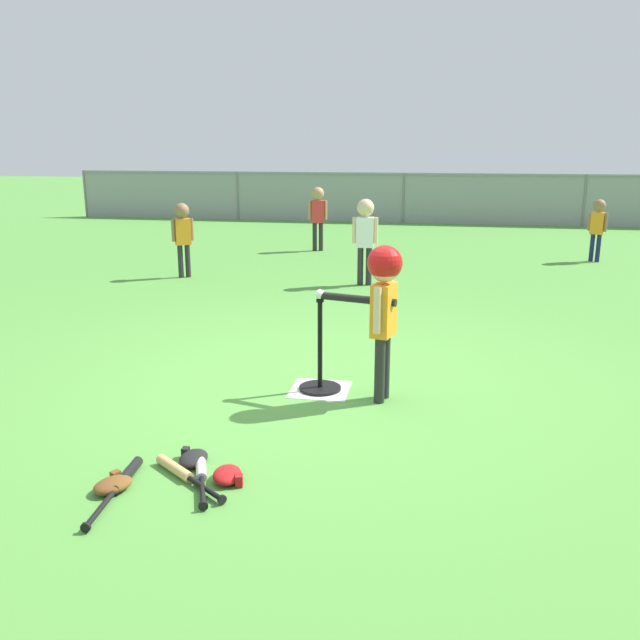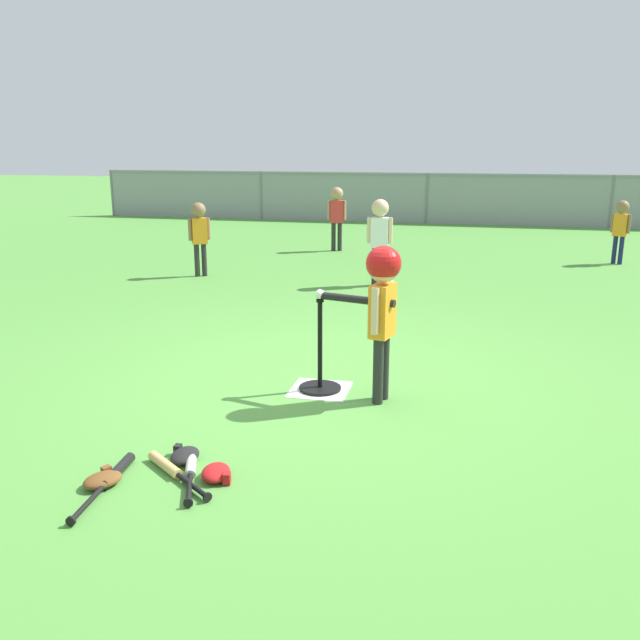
{
  "view_description": "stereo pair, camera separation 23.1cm",
  "coord_description": "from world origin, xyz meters",
  "px_view_note": "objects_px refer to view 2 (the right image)",
  "views": [
    {
      "loc": [
        0.89,
        -4.94,
        1.83
      ],
      "look_at": [
        0.04,
        -0.18,
        0.55
      ],
      "focal_mm": 37.9,
      "sensor_mm": 36.0,
      "label": 1
    },
    {
      "loc": [
        1.12,
        -4.9,
        1.83
      ],
      "look_at": [
        0.04,
        -0.18,
        0.55
      ],
      "focal_mm": 37.9,
      "sensor_mm": 36.0,
      "label": 2
    }
  ],
  "objects_px": {
    "spare_bat_silver": "(191,468)",
    "spare_bat_wood": "(171,469)",
    "spare_bat_black": "(112,477)",
    "glove_by_plate": "(185,455)",
    "batting_tee": "(320,375)",
    "fielder_deep_right": "(199,229)",
    "batter_child": "(382,292)",
    "fielder_near_right": "(380,230)",
    "glove_near_bats": "(216,473)",
    "baseball_on_tee": "(320,294)",
    "glove_tossed_aside": "(103,480)",
    "fielder_near_left": "(337,210)",
    "fielder_deep_center": "(621,223)"
  },
  "relations": [
    {
      "from": "fielder_near_right",
      "to": "fielder_deep_right",
      "type": "relative_size",
      "value": 1.09
    },
    {
      "from": "fielder_near_right",
      "to": "spare_bat_wood",
      "type": "relative_size",
      "value": 2.08
    },
    {
      "from": "fielder_near_right",
      "to": "spare_bat_wood",
      "type": "bearing_deg",
      "value": -94.32
    },
    {
      "from": "spare_bat_wood",
      "to": "fielder_deep_right",
      "type": "bearing_deg",
      "value": 110.91
    },
    {
      "from": "fielder_deep_center",
      "to": "spare_bat_black",
      "type": "relative_size",
      "value": 1.37
    },
    {
      "from": "fielder_near_right",
      "to": "glove_tossed_aside",
      "type": "height_order",
      "value": "fielder_near_right"
    },
    {
      "from": "fielder_deep_right",
      "to": "spare_bat_silver",
      "type": "relative_size",
      "value": 1.75
    },
    {
      "from": "batting_tee",
      "to": "glove_near_bats",
      "type": "xyz_separation_m",
      "value": [
        -0.25,
        -1.5,
        -0.08
      ]
    },
    {
      "from": "baseball_on_tee",
      "to": "glove_tossed_aside",
      "type": "relative_size",
      "value": 0.27
    },
    {
      "from": "baseball_on_tee",
      "to": "batter_child",
      "type": "height_order",
      "value": "batter_child"
    },
    {
      "from": "fielder_deep_right",
      "to": "spare_bat_silver",
      "type": "bearing_deg",
      "value": -68.0
    },
    {
      "from": "batter_child",
      "to": "glove_near_bats",
      "type": "bearing_deg",
      "value": -117.72
    },
    {
      "from": "spare_bat_silver",
      "to": "spare_bat_wood",
      "type": "xyz_separation_m",
      "value": [
        -0.11,
        -0.04,
        0.0
      ]
    },
    {
      "from": "fielder_near_left",
      "to": "fielder_near_right",
      "type": "height_order",
      "value": "fielder_near_right"
    },
    {
      "from": "fielder_near_left",
      "to": "glove_by_plate",
      "type": "relative_size",
      "value": 4.87
    },
    {
      "from": "glove_near_bats",
      "to": "fielder_near_left",
      "type": "bearing_deg",
      "value": 96.87
    },
    {
      "from": "spare_bat_wood",
      "to": "spare_bat_black",
      "type": "xyz_separation_m",
      "value": [
        -0.28,
        -0.16,
        0.0
      ]
    },
    {
      "from": "batting_tee",
      "to": "fielder_deep_right",
      "type": "bearing_deg",
      "value": 123.23
    },
    {
      "from": "fielder_deep_center",
      "to": "spare_bat_silver",
      "type": "relative_size",
      "value": 1.66
    },
    {
      "from": "batter_child",
      "to": "spare_bat_wood",
      "type": "relative_size",
      "value": 2.1
    },
    {
      "from": "fielder_deep_center",
      "to": "glove_near_bats",
      "type": "bearing_deg",
      "value": -113.98
    },
    {
      "from": "fielder_deep_right",
      "to": "spare_bat_black",
      "type": "distance_m",
      "value": 6.03
    },
    {
      "from": "fielder_deep_center",
      "to": "spare_bat_black",
      "type": "distance_m",
      "value": 9.04
    },
    {
      "from": "baseball_on_tee",
      "to": "glove_near_bats",
      "type": "bearing_deg",
      "value": -99.55
    },
    {
      "from": "glove_near_bats",
      "to": "batter_child",
      "type": "bearing_deg",
      "value": 62.28
    },
    {
      "from": "spare_bat_silver",
      "to": "spare_bat_black",
      "type": "height_order",
      "value": "same"
    },
    {
      "from": "fielder_deep_center",
      "to": "spare_bat_wood",
      "type": "relative_size",
      "value": 1.8
    },
    {
      "from": "fielder_deep_center",
      "to": "batter_child",
      "type": "bearing_deg",
      "value": -113.16
    },
    {
      "from": "fielder_near_left",
      "to": "spare_bat_silver",
      "type": "relative_size",
      "value": 1.85
    },
    {
      "from": "fielder_deep_right",
      "to": "glove_by_plate",
      "type": "xyz_separation_m",
      "value": [
        2.13,
        -5.37,
        -0.63
      ]
    },
    {
      "from": "fielder_near_right",
      "to": "glove_by_plate",
      "type": "xyz_separation_m",
      "value": [
        -0.4,
        -5.29,
        -0.69
      ]
    },
    {
      "from": "fielder_deep_right",
      "to": "fielder_deep_center",
      "type": "bearing_deg",
      "value": 21.75
    },
    {
      "from": "batting_tee",
      "to": "glove_near_bats",
      "type": "relative_size",
      "value": 2.86
    },
    {
      "from": "glove_near_bats",
      "to": "fielder_deep_right",
      "type": "bearing_deg",
      "value": 113.36
    },
    {
      "from": "fielder_deep_right",
      "to": "spare_bat_silver",
      "type": "distance_m",
      "value": 5.97
    },
    {
      "from": "fielder_near_right",
      "to": "spare_bat_wood",
      "type": "distance_m",
      "value": 5.52
    },
    {
      "from": "batter_child",
      "to": "spare_bat_black",
      "type": "relative_size",
      "value": 1.59
    },
    {
      "from": "baseball_on_tee",
      "to": "glove_by_plate",
      "type": "xyz_separation_m",
      "value": [
        -0.52,
        -1.34,
        -0.71
      ]
    },
    {
      "from": "batting_tee",
      "to": "glove_tossed_aside",
      "type": "xyz_separation_m",
      "value": [
        -0.83,
        -1.71,
        -0.08
      ]
    },
    {
      "from": "batting_tee",
      "to": "fielder_near_right",
      "type": "relative_size",
      "value": 0.63
    },
    {
      "from": "spare_bat_black",
      "to": "glove_by_plate",
      "type": "relative_size",
      "value": 3.19
    },
    {
      "from": "baseball_on_tee",
      "to": "fielder_deep_center",
      "type": "bearing_deg",
      "value": 62.99
    },
    {
      "from": "glove_tossed_aside",
      "to": "spare_bat_wood",
      "type": "bearing_deg",
      "value": 34.1
    },
    {
      "from": "batting_tee",
      "to": "fielder_deep_right",
      "type": "xyz_separation_m",
      "value": [
        -2.64,
        4.04,
        0.55
      ]
    },
    {
      "from": "fielder_near_left",
      "to": "fielder_deep_right",
      "type": "xyz_separation_m",
      "value": [
        -1.4,
        -2.68,
        -0.04
      ]
    },
    {
      "from": "spare_bat_silver",
      "to": "spare_bat_black",
      "type": "distance_m",
      "value": 0.43
    },
    {
      "from": "glove_near_bats",
      "to": "glove_tossed_aside",
      "type": "xyz_separation_m",
      "value": [
        -0.58,
        -0.21,
        0.0
      ]
    },
    {
      "from": "fielder_near_left",
      "to": "spare_bat_black",
      "type": "relative_size",
      "value": 1.53
    },
    {
      "from": "baseball_on_tee",
      "to": "batter_child",
      "type": "relative_size",
      "value": 0.06
    },
    {
      "from": "spare_bat_black",
      "to": "glove_by_plate",
      "type": "distance_m",
      "value": 0.44
    }
  ]
}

